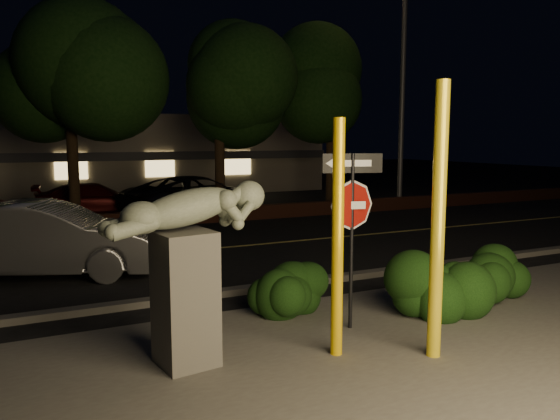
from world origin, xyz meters
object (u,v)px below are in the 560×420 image
object	(u,v)px
streetlight	(398,50)
silver_sedan	(46,239)
sculpture	(187,255)
parked_car_dark	(197,196)
signpost	(352,206)
yellow_pole_right	(438,223)
parked_car_darkred	(94,199)
yellow_pole_left	(338,240)

from	to	relation	value
streetlight	silver_sedan	bearing A→B (deg)	-138.37
sculpture	parked_car_dark	size ratio (longest dim) A/B	0.42
signpost	parked_car_dark	bearing A→B (deg)	99.70
yellow_pole_right	sculpture	size ratio (longest dim) A/B	1.55
signpost	parked_car_darkred	size ratio (longest dim) A/B	0.62
streetlight	silver_sedan	world-z (taller)	streetlight
sculpture	streetlight	world-z (taller)	streetlight
yellow_pole_left	parked_car_darkred	size ratio (longest dim) A/B	0.74
signpost	streetlight	distance (m)	15.18
yellow_pole_left	streetlight	size ratio (longest dim) A/B	0.29
signpost	sculpture	xyz separation A→B (m)	(-2.52, -0.21, -0.45)
silver_sedan	parked_car_dark	world-z (taller)	silver_sedan
parked_car_darkred	signpost	bearing A→B (deg)	-168.83
silver_sedan	parked_car_dark	bearing A→B (deg)	-16.67
yellow_pole_right	parked_car_darkred	bearing A→B (deg)	98.13
silver_sedan	yellow_pole_right	bearing A→B (deg)	-126.85
signpost	yellow_pole_left	bearing A→B (deg)	-116.43
sculpture	streetlight	bearing A→B (deg)	35.25
streetlight	sculpture	bearing A→B (deg)	-118.17
streetlight	parked_car_dark	world-z (taller)	streetlight
streetlight	yellow_pole_left	bearing A→B (deg)	-112.10
yellow_pole_right	sculpture	xyz separation A→B (m)	(-2.91, 1.14, -0.36)
streetlight	parked_car_dark	size ratio (longest dim) A/B	1.95
silver_sedan	parked_car_darkred	distance (m)	9.13
yellow_pole_left	yellow_pole_right	size ratio (longest dim) A/B	0.87
yellow_pole_left	yellow_pole_right	bearing A→B (deg)	-28.32
yellow_pole_right	parked_car_darkred	xyz separation A→B (m)	(-2.23, 15.63, -1.16)
sculpture	parked_car_darkred	bearing A→B (deg)	78.77
silver_sedan	parked_car_darkred	size ratio (longest dim) A/B	1.12
yellow_pole_right	signpost	world-z (taller)	yellow_pole_right
silver_sedan	parked_car_darkred	bearing A→B (deg)	7.89
streetlight	parked_car_dark	distance (m)	9.65
yellow_pole_left	sculpture	world-z (taller)	yellow_pole_left
streetlight	parked_car_darkred	bearing A→B (deg)	-177.65
silver_sedan	parked_car_dark	distance (m)	8.84
streetlight	parked_car_darkred	xyz separation A→B (m)	(-11.16, 3.14, -5.64)
yellow_pole_left	parked_car_dark	size ratio (longest dim) A/B	0.57
yellow_pole_right	silver_sedan	xyz separation A→B (m)	(-4.27, 6.73, -0.99)
yellow_pole_left	silver_sedan	distance (m)	6.95
signpost	streetlight	size ratio (longest dim) A/B	0.25
signpost	sculpture	world-z (taller)	signpost
parked_car_darkred	parked_car_dark	bearing A→B (deg)	-115.58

